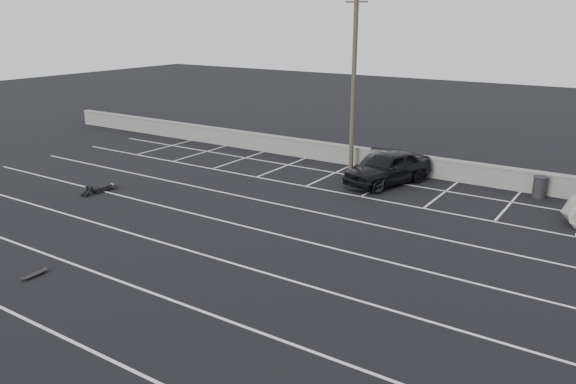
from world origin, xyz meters
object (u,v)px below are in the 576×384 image
Objects in this scene: car_right at (375,169)px; person at (104,186)px; car_left at (388,168)px; utility_pole at (354,82)px; skateboard at (35,274)px; trash_bin at (540,187)px.

car_right reaches higher than person.
car_left is 0.52× the size of utility_pole.
car_left reaches higher than car_right.
person is at bearing -128.67° from utility_pole.
skateboard is at bearing -97.61° from utility_pole.
utility_pole is at bearing -179.02° from trash_bin.
utility_pole is at bearing 78.86° from skateboard.
person is at bearing -149.88° from trash_bin.
person reaches higher than skateboard.
trash_bin is (7.42, 1.75, -0.13)m from car_right.
car_right reaches higher than skateboard.
utility_pole is 3.98× the size of person.
trash_bin is at bearing 52.44° from skateboard.
car_left is at bearing 37.03° from person.
car_right is 5.90× the size of skateboard.
car_left reaches higher than person.
person is 9.36m from skateboard.
car_left is 13.82m from person.
utility_pole reaches higher than skateboard.
car_left reaches higher than skateboard.
skateboard is (-5.17, -15.90, -0.75)m from car_left.
car_right is 13.27m from person.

